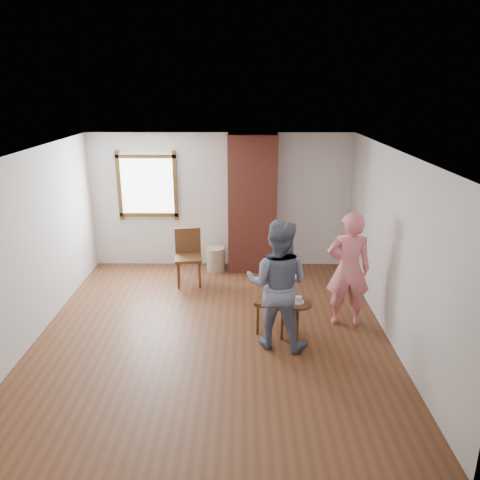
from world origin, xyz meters
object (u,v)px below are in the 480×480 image
Objects in this scene: stoneware_crock at (216,259)px; man at (278,285)px; side_table at (297,315)px; dining_chair_left at (188,253)px; dining_chair_right at (276,295)px; person_pink at (348,270)px.

man reaches higher than stoneware_crock.
dining_chair_left is at bearing 130.07° from side_table.
dining_chair_right is 0.54× the size of man.
dining_chair_left is 2.70m from side_table.
person_pink reaches higher than dining_chair_right.
man reaches higher than person_pink.
side_table reaches higher than stoneware_crock.
dining_chair_left is 2.61m from man.
man is at bearing -69.99° from stoneware_crock.
side_table is (1.28, -2.64, 0.17)m from stoneware_crock.
stoneware_crock is 0.80m from dining_chair_left.
side_table is at bearing 37.47° from person_pink.
dining_chair_left is 1.65× the size of side_table.
person_pink is at bearing -134.42° from man.
stoneware_crock is 0.26× the size of man.
stoneware_crock is 0.27× the size of person_pink.
person_pink reaches higher than stoneware_crock.
dining_chair_left is (-0.45, -0.58, 0.33)m from stoneware_crock.
stoneware_crock is at bearing 115.89° from side_table.
side_table is at bearing -64.11° from stoneware_crock.
stoneware_crock is 2.94m from side_table.
dining_chair_right is at bearing -56.31° from dining_chair_left.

